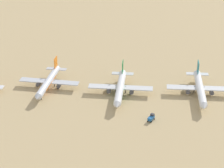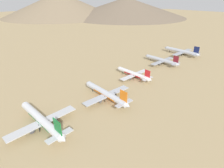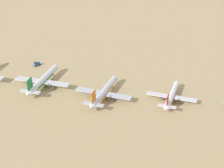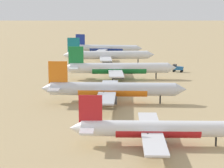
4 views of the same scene
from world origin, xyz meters
name	(u,v)px [view 4 (image 4 of 4)]	position (x,y,z in m)	size (l,w,h in m)	color
ground_plane	(123,103)	(0.00, 0.00, 0.00)	(1800.00, 1800.00, 0.00)	tan
parked_jet_2	(156,129)	(6.62, -46.52, 4.14)	(43.08, 34.94, 12.44)	white
parked_jet_3	(112,89)	(-3.83, -0.70, 4.85)	(50.57, 41.06, 14.58)	silver
parked_jet_4	(118,68)	(-0.43, 48.38, 5.06)	(52.61, 42.64, 15.20)	silver
parked_jet_5	(107,55)	(-5.62, 100.29, 5.20)	(53.47, 43.38, 15.43)	silver
parked_jet_6	(106,48)	(-6.68, 146.64, 4.71)	(49.01, 40.06, 14.16)	silver
service_truck	(177,68)	(30.43, 70.05, 2.08)	(5.69, 4.47, 3.90)	#1E5999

